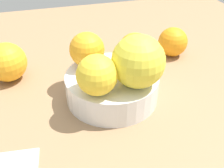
# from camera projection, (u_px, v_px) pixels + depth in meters

# --- Properties ---
(ground_plane) EXTENTS (1.10, 1.10, 0.02)m
(ground_plane) POSITION_uv_depth(u_px,v_px,m) (112.00, 101.00, 0.50)
(ground_plane) COLOR #997551
(fruit_bowl) EXTENTS (0.17, 0.17, 0.05)m
(fruit_bowl) POSITION_uv_depth(u_px,v_px,m) (112.00, 87.00, 0.48)
(fruit_bowl) COLOR white
(fruit_bowl) RESTS_ON ground_plane
(orange_in_bowl_0) EXTENTS (0.09, 0.09, 0.09)m
(orange_in_bowl_0) POSITION_uv_depth(u_px,v_px,m) (138.00, 62.00, 0.42)
(orange_in_bowl_0) COLOR yellow
(orange_in_bowl_0) RESTS_ON fruit_bowl
(orange_in_bowl_1) EXTENTS (0.06, 0.06, 0.06)m
(orange_in_bowl_1) POSITION_uv_depth(u_px,v_px,m) (87.00, 50.00, 0.47)
(orange_in_bowl_1) COLOR #F9A823
(orange_in_bowl_1) RESTS_ON fruit_bowl
(orange_in_bowl_2) EXTENTS (0.06, 0.06, 0.06)m
(orange_in_bowl_2) POSITION_uv_depth(u_px,v_px,m) (135.00, 49.00, 0.48)
(orange_in_bowl_2) COLOR #F9A823
(orange_in_bowl_2) RESTS_ON fruit_bowl
(orange_in_bowl_3) EXTENTS (0.07, 0.07, 0.07)m
(orange_in_bowl_3) POSITION_uv_depth(u_px,v_px,m) (97.00, 75.00, 0.40)
(orange_in_bowl_3) COLOR yellow
(orange_in_bowl_3) RESTS_ON fruit_bowl
(orange_loose_0) EXTENTS (0.07, 0.07, 0.07)m
(orange_loose_0) POSITION_uv_depth(u_px,v_px,m) (173.00, 42.00, 0.61)
(orange_loose_0) COLOR orange
(orange_loose_0) RESTS_ON ground_plane
(orange_loose_1) EXTENTS (0.08, 0.08, 0.08)m
(orange_loose_1) POSITION_uv_depth(u_px,v_px,m) (7.00, 62.00, 0.52)
(orange_loose_1) COLOR #F9A823
(orange_loose_1) RESTS_ON ground_plane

